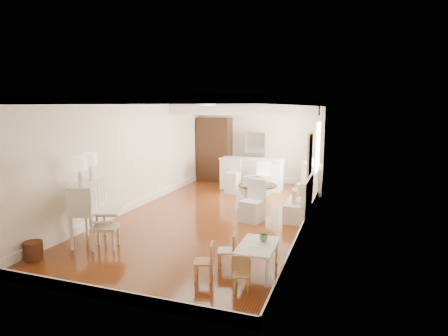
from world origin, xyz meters
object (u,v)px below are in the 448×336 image
Objects in this scene: gustavian_armchair at (105,226)px; kids_chair_c at (241,274)px; wicker_basket at (33,251)px; slip_chair_near at (252,201)px; kids_chair_a at (204,261)px; kids_table at (257,259)px; kids_chair_b at (226,250)px; slip_chair_far at (248,192)px; bar_stool_right at (263,179)px; sideboard at (311,178)px; secretary_bureau at (88,213)px; dining_table at (258,197)px; fridge at (265,159)px; breakfast_counter at (252,174)px; pantry_cabinet at (214,149)px; bar_stool_left at (233,176)px.

gustavian_armchair is 3.03m from kids_chair_c.
slip_chair_near is at bearing 48.57° from wicker_basket.
kids_table is at bearing 109.14° from kids_chair_a.
slip_chair_near reaches higher than wicker_basket.
kids_chair_b is 0.61× the size of slip_chair_near.
slip_chair_near is 1.04× the size of slip_chair_far.
sideboard is (1.36, 0.69, -0.02)m from bar_stool_right.
secretary_bureau is 3.55m from kids_table.
gustavian_armchair is at bearing -105.01° from kids_chair_b.
kids_table reaches higher than wicker_basket.
kids_chair_a is 6.69m from sideboard.
bar_stool_right reaches higher than kids_table.
sideboard is (3.19, 6.00, 0.06)m from gustavian_armchair.
sideboard is (0.18, 6.11, 0.24)m from kids_table.
dining_table is 0.99× the size of bar_stool_right.
bar_stool_right is 1.52m from sideboard.
fridge reaches higher than kids_chair_a.
fridge is (-0.71, 4.40, 0.41)m from slip_chair_near.
gustavian_armchair reaches higher than wicker_basket.
dining_table is 3.53m from fridge.
wicker_basket is at bearing -135.12° from bar_stool_right.
secretary_bureau is 3.00m from kids_chair_b.
breakfast_counter reaches higher than kids_chair_c.
kids_chair_c is 0.28× the size of fridge.
kids_table is 0.95× the size of bar_stool_right.
sideboard is at bearing -15.70° from pantry_cabinet.
slip_chair_far is 2.85m from sideboard.
slip_chair_far is 2.51m from breakfast_counter.
slip_chair_near reaches higher than sideboard.
kids_chair_c is 6.39m from bar_stool_left.
wicker_basket is at bearing -97.82° from bar_stool_left.
breakfast_counter is at bearing -34.09° from gustavian_armchair.
dining_table is 1.02× the size of slip_chair_near.
bar_stool_right reaches higher than kids_chair_a.
breakfast_counter is (2.15, 6.82, 0.35)m from wicker_basket.
secretary_bureau is 5.66m from bar_stool_right.
bar_stool_left is (1.71, 6.16, 0.36)m from wicker_basket.
kids_chair_a is at bearing -127.05° from gustavian_armchair.
slip_chair_far is at bearing -164.84° from dining_table.
breakfast_counter is (1.80, 5.77, -0.09)m from secretary_bureau.
kids_chair_b is at bearing -114.06° from sideboard.
bar_stool_left is at bearing 125.72° from dining_table.
slip_chair_far reaches higher than dining_table.
kids_chair_a reaches higher than kids_table.
kids_table is at bearing 11.45° from wicker_basket.
kids_table is at bearing 72.92° from kids_chair_b.
bar_stool_right reaches higher than sideboard.
kids_chair_a is 0.60× the size of bar_stool_right.
bar_stool_right is 1.00× the size of sideboard.
pantry_cabinet is (-3.34, 7.78, 0.90)m from kids_chair_c.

